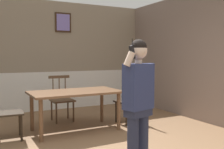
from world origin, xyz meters
TOP-DOWN VIEW (x-y plane):
  - room_back_partition at (0.00, 3.67)m, footprint 5.70×0.17m
  - dining_table at (0.10, 1.48)m, footprint 1.71×0.97m
  - chair_near_window at (-1.14, 1.46)m, footprint 0.47×0.47m
  - chair_by_doorway at (1.33, 1.50)m, footprint 0.52×0.52m
  - chair_at_table_head at (0.08, 2.34)m, footprint 0.48×0.48m
  - person_figure at (0.18, -0.59)m, footprint 0.51×0.29m

SIDE VIEW (x-z plane):
  - chair_near_window at x=-1.14m, z-range 0.00..0.96m
  - chair_at_table_head at x=0.08m, z-range -0.01..0.98m
  - chair_by_doorway at x=1.33m, z-range -0.03..1.02m
  - dining_table at x=0.10m, z-range 0.29..1.06m
  - person_figure at x=0.18m, z-range 0.11..1.75m
  - room_back_partition at x=0.00m, z-range -0.05..2.82m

